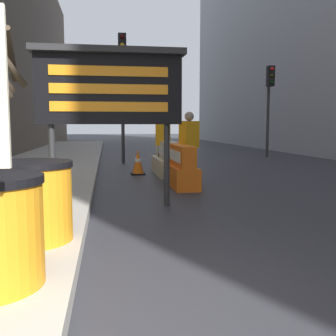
% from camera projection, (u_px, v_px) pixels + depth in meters
% --- Properties ---
extents(barrel_drum_middle, '(0.86, 0.86, 0.83)m').
position_uv_depth(barrel_drum_middle, '(31.00, 201.00, 4.04)').
color(barrel_drum_middle, orange).
rests_on(barrel_drum_middle, sidewalk_left).
extents(message_board, '(2.47, 0.36, 2.60)m').
position_uv_depth(message_board, '(110.00, 88.00, 6.37)').
color(message_board, '#28282B').
rests_on(message_board, ground_plane).
extents(jersey_barrier_orange_far, '(0.51, 1.74, 0.93)m').
position_uv_depth(jersey_barrier_orange_far, '(181.00, 168.00, 8.76)').
color(jersey_barrier_orange_far, orange).
rests_on(jersey_barrier_orange_far, ground_plane).
extents(jersey_barrier_cream, '(0.63, 2.10, 0.92)m').
position_uv_depth(jersey_barrier_cream, '(167.00, 160.00, 10.87)').
color(jersey_barrier_cream, beige).
rests_on(jersey_barrier_cream, ground_plane).
extents(traffic_cone_near, '(0.39, 0.39, 0.70)m').
position_uv_depth(traffic_cone_near, '(138.00, 162.00, 10.85)').
color(traffic_cone_near, black).
rests_on(traffic_cone_near, ground_plane).
extents(traffic_light_near_curb, '(0.28, 0.44, 4.54)m').
position_uv_depth(traffic_light_near_curb, '(122.00, 71.00, 13.87)').
color(traffic_light_near_curb, '#2D2D30').
rests_on(traffic_light_near_curb, ground_plane).
extents(traffic_light_far_side, '(0.28, 0.44, 3.83)m').
position_uv_depth(traffic_light_far_side, '(270.00, 91.00, 16.56)').
color(traffic_light_far_side, '#2D2D30').
rests_on(traffic_light_far_side, ground_plane).
extents(pedestrian_worker, '(0.52, 0.45, 1.69)m').
position_uv_depth(pedestrian_worker, '(189.00, 140.00, 9.52)').
color(pedestrian_worker, '#333338').
rests_on(pedestrian_worker, ground_plane).
extents(pedestrian_passerby, '(0.45, 0.51, 1.66)m').
position_uv_depth(pedestrian_passerby, '(163.00, 139.00, 11.01)').
color(pedestrian_passerby, '#333338').
rests_on(pedestrian_passerby, ground_plane).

